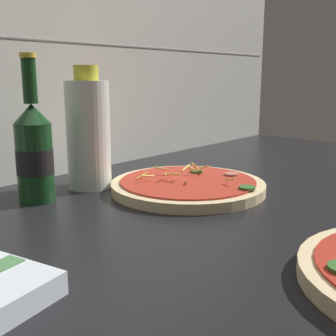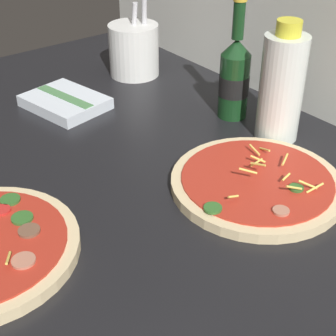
# 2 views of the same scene
# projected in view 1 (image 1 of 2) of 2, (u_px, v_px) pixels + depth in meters

# --- Properties ---
(counter_slab) EXTENTS (1.60, 0.90, 0.03)m
(counter_slab) POSITION_uv_depth(u_px,v_px,m) (258.00, 222.00, 0.64)
(counter_slab) COLOR black
(counter_slab) RESTS_ON ground
(tile_backsplash) EXTENTS (1.60, 0.01, 0.60)m
(tile_backsplash) POSITION_uv_depth(u_px,v_px,m) (70.00, 42.00, 0.88)
(tile_backsplash) COLOR silver
(tile_backsplash) RESTS_ON ground
(pizza_far) EXTENTS (0.28, 0.28, 0.05)m
(pizza_far) POSITION_uv_depth(u_px,v_px,m) (188.00, 186.00, 0.77)
(pizza_far) COLOR beige
(pizza_far) RESTS_ON counter_slab
(beer_bottle) EXTENTS (0.06, 0.06, 0.24)m
(beer_bottle) POSITION_uv_depth(u_px,v_px,m) (34.00, 151.00, 0.69)
(beer_bottle) COLOR #143819
(beer_bottle) RESTS_ON counter_slab
(oil_bottle) EXTENTS (0.08, 0.08, 0.23)m
(oil_bottle) POSITION_uv_depth(u_px,v_px,m) (88.00, 133.00, 0.78)
(oil_bottle) COLOR silver
(oil_bottle) RESTS_ON counter_slab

